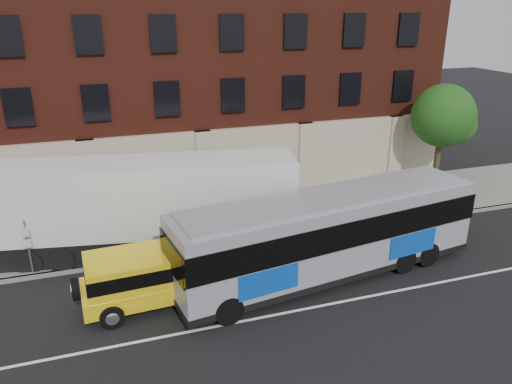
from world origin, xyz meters
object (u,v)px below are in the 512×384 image
object	(u,v)px
city_bus	(329,232)
shipping_container	(147,209)
street_tree	(444,118)
yellow_suv	(146,275)
sign_pole	(28,245)

from	to	relation	value
city_bus	shipping_container	distance (m)	7.94
street_tree	shipping_container	world-z (taller)	street_tree
street_tree	city_bus	distance (m)	12.89
yellow_suv	sign_pole	bearing A→B (deg)	140.99
sign_pole	shipping_container	distance (m)	4.95
street_tree	shipping_container	bearing A→B (deg)	-171.12
sign_pole	yellow_suv	bearing A→B (deg)	-39.01
city_bus	yellow_suv	size ratio (longest dim) A/B	2.41
sign_pole	city_bus	world-z (taller)	city_bus
yellow_suv	street_tree	bearing A→B (deg)	20.86
city_bus	yellow_suv	bearing A→B (deg)	178.14
sign_pole	yellow_suv	xyz separation A→B (m)	(4.25, -3.44, -0.27)
yellow_suv	shipping_container	xyz separation A→B (m)	(0.61, 4.09, 0.94)
sign_pole	yellow_suv	world-z (taller)	sign_pole
street_tree	city_bus	size ratio (longest dim) A/B	0.47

